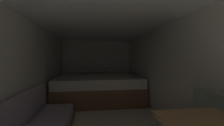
# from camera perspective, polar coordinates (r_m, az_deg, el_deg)

# --- Properties ---
(ground_plane) EXTENTS (7.60, 7.60, 0.00)m
(ground_plane) POSITION_cam_1_polar(r_m,az_deg,el_deg) (2.99, -3.81, -23.26)
(ground_plane) COLOR beige
(wall_back) EXTENTS (2.67, 0.05, 1.96)m
(wall_back) POSITION_cam_1_polar(r_m,az_deg,el_deg) (5.55, -5.88, -1.27)
(wall_back) COLOR silver
(wall_back) RESTS_ON ground
(wall_left) EXTENTS (0.05, 5.60, 1.96)m
(wall_left) POSITION_cam_1_polar(r_m,az_deg,el_deg) (2.95, -30.24, -4.03)
(wall_left) COLOR silver
(wall_left) RESTS_ON ground
(wall_right) EXTENTS (0.05, 5.60, 1.96)m
(wall_right) POSITION_cam_1_polar(r_m,az_deg,el_deg) (3.11, 21.04, -3.63)
(wall_right) COLOR silver
(wall_right) RESTS_ON ground
(ceiling_slab) EXTENTS (2.67, 5.60, 0.05)m
(ceiling_slab) POSITION_cam_1_polar(r_m,az_deg,el_deg) (2.81, -3.89, 16.60)
(ceiling_slab) COLOR white
(ceiling_slab) RESTS_ON wall_left
(bed) EXTENTS (2.45, 1.99, 0.88)m
(bed) POSITION_cam_1_polar(r_m,az_deg,el_deg) (4.57, -5.40, -9.60)
(bed) COLOR brown
(bed) RESTS_ON ground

